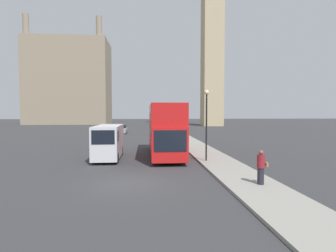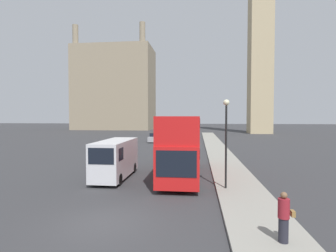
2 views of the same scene
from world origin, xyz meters
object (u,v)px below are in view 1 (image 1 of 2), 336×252
Objects in this scene: red_double_decker_bus at (165,127)px; street_lamp at (206,114)px; white_van at (109,141)px; clock_tower at (213,13)px; parked_sedan at (121,129)px; pedestrian at (261,167)px.

street_lamp is at bearing -50.95° from red_double_decker_bus.
white_van is 8.15m from street_lamp.
clock_tower is 11.90× the size of street_lamp.
clock_tower reaches higher than red_double_decker_bus.
red_double_decker_bus is 4.97m from white_van.
red_double_decker_bus is 1.78× the size of white_van.
white_van is 1.19× the size of parked_sedan.
street_lamp is (-1.24, 6.66, 2.65)m from pedestrian.
white_van is (-4.68, -1.32, -1.02)m from red_double_decker_bus.
street_lamp reaches higher than red_double_decker_bus.
clock_tower is 13.20× the size of parked_sedan.
clock_tower reaches higher than street_lamp.
parked_sedan is at bearing 93.10° from white_van.
pedestrian is 0.33× the size of street_lamp.
parked_sedan is (-10.22, 35.79, -0.30)m from pedestrian.
street_lamp is (2.85, -3.52, 1.18)m from red_double_decker_bus.
parked_sedan is (-6.13, 25.61, -1.76)m from red_double_decker_bus.
red_double_decker_bus reaches higher than pedestrian.
parked_sedan is (-8.99, 29.13, -2.95)m from street_lamp.
street_lamp reaches higher than pedestrian.
pedestrian is at bearing -79.50° from street_lamp.
clock_tower is at bearing 48.16° from parked_sedan.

